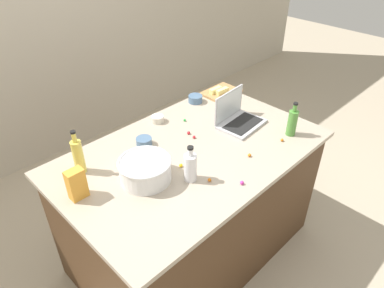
% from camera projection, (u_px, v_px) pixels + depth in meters
% --- Properties ---
extents(ground_plane, '(12.00, 12.00, 0.00)m').
position_uv_depth(ground_plane, '(192.00, 247.00, 2.67)').
color(ground_plane, '#B7A88E').
extents(wall_back, '(8.00, 0.10, 2.60)m').
position_uv_depth(wall_back, '(37.00, 21.00, 3.03)').
color(wall_back, beige).
rests_on(wall_back, ground).
extents(island_counter, '(1.64, 1.02, 0.90)m').
position_uv_depth(island_counter, '(192.00, 204.00, 2.42)').
color(island_counter, '#4C331E').
rests_on(island_counter, ground).
extents(laptop, '(0.33, 0.25, 0.22)m').
position_uv_depth(laptop, '(237.00, 118.00, 2.39)').
color(laptop, '#B7B7BC').
rests_on(laptop, island_counter).
extents(mixing_bowl_large, '(0.29, 0.29, 0.13)m').
position_uv_depth(mixing_bowl_large, '(145.00, 170.00, 1.90)').
color(mixing_bowl_large, white).
rests_on(mixing_bowl_large, island_counter).
extents(bottle_olive, '(0.06, 0.06, 0.23)m').
position_uv_depth(bottle_olive, '(292.00, 122.00, 2.26)').
color(bottle_olive, '#4C8C38').
rests_on(bottle_olive, island_counter).
extents(bottle_vinegar, '(0.07, 0.07, 0.22)m').
position_uv_depth(bottle_vinegar, '(190.00, 167.00, 1.89)').
color(bottle_vinegar, white).
rests_on(bottle_vinegar, island_counter).
extents(bottle_oil, '(0.06, 0.06, 0.27)m').
position_uv_depth(bottle_oil, '(78.00, 156.00, 1.94)').
color(bottle_oil, '#DBC64C').
rests_on(bottle_oil, island_counter).
extents(cutting_board, '(0.29, 0.21, 0.02)m').
position_uv_depth(cutting_board, '(221.00, 92.00, 2.79)').
color(cutting_board, '#AD7F4C').
rests_on(cutting_board, island_counter).
extents(butter_stick_left, '(0.11, 0.04, 0.04)m').
position_uv_depth(butter_stick_left, '(222.00, 91.00, 2.75)').
color(butter_stick_left, '#F4E58C').
rests_on(butter_stick_left, cutting_board).
extents(butter_stick_right, '(0.11, 0.04, 0.04)m').
position_uv_depth(butter_stick_right, '(216.00, 90.00, 2.76)').
color(butter_stick_right, '#F4E58C').
rests_on(butter_stick_right, cutting_board).
extents(ramekin_small, '(0.10, 0.10, 0.05)m').
position_uv_depth(ramekin_small, '(144.00, 142.00, 2.20)').
color(ramekin_small, slate).
rests_on(ramekin_small, island_counter).
extents(ramekin_medium, '(0.09, 0.09, 0.04)m').
position_uv_depth(ramekin_medium, '(158.00, 119.00, 2.43)').
color(ramekin_medium, beige).
rests_on(ramekin_medium, island_counter).
extents(ramekin_wide, '(0.11, 0.11, 0.05)m').
position_uv_depth(ramekin_wide, '(195.00, 99.00, 2.66)').
color(ramekin_wide, slate).
rests_on(ramekin_wide, island_counter).
extents(candy_bag, '(0.09, 0.06, 0.17)m').
position_uv_depth(candy_bag, '(76.00, 184.00, 1.78)').
color(candy_bag, gold).
rests_on(candy_bag, island_counter).
extents(candy_0, '(0.02, 0.02, 0.02)m').
position_uv_depth(candy_0, '(194.00, 137.00, 2.27)').
color(candy_0, red).
rests_on(candy_0, island_counter).
extents(candy_1, '(0.02, 0.02, 0.02)m').
position_uv_depth(candy_1, '(282.00, 140.00, 2.24)').
color(candy_1, orange).
rests_on(candy_1, island_counter).
extents(candy_2, '(0.02, 0.02, 0.02)m').
position_uv_depth(candy_2, '(181.00, 165.00, 2.02)').
color(candy_2, yellow).
rests_on(candy_2, island_counter).
extents(candy_3, '(0.02, 0.02, 0.02)m').
position_uv_depth(candy_3, '(189.00, 133.00, 2.30)').
color(candy_3, red).
rests_on(candy_3, island_counter).
extents(candy_4, '(0.02, 0.02, 0.02)m').
position_uv_depth(candy_4, '(210.00, 180.00, 1.92)').
color(candy_4, orange).
rests_on(candy_4, island_counter).
extents(candy_5, '(0.02, 0.02, 0.02)m').
position_uv_depth(candy_5, '(249.00, 155.00, 2.10)').
color(candy_5, orange).
rests_on(candy_5, island_counter).
extents(candy_6, '(0.02, 0.02, 0.02)m').
position_uv_depth(candy_6, '(242.00, 183.00, 1.90)').
color(candy_6, '#CC3399').
rests_on(candy_6, island_counter).
extents(candy_8, '(0.02, 0.02, 0.02)m').
position_uv_depth(candy_8, '(185.00, 120.00, 2.44)').
color(candy_8, green).
rests_on(candy_8, island_counter).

